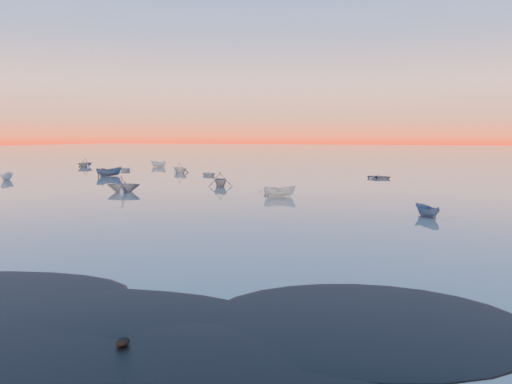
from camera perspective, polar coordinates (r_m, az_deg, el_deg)
The scene contains 5 objects.
ground at distance 117.43m, azimuth 13.95°, elevation 2.85°, with size 600.00×600.00×0.00m, color slate.
mud_lobes at distance 21.69m, azimuth -20.16°, elevation -12.41°, with size 140.00×6.00×0.07m, color black, non-canonical shape.
moored_fleet at distance 71.09m, azimuth 9.49°, elevation 0.76°, with size 124.00×58.00×1.20m, color silver, non-canonical shape.
boat_near_left at distance 60.44m, azimuth 1.77°, elevation -0.13°, with size 4.23×1.76×1.06m, color silver.
boat_near_center at distance 56.96m, azimuth 2.73°, elevation -0.54°, with size 3.68×1.56×1.27m, color silver.
Camera 1 is at (13.61, -16.44, 6.85)m, focal length 35.00 mm.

